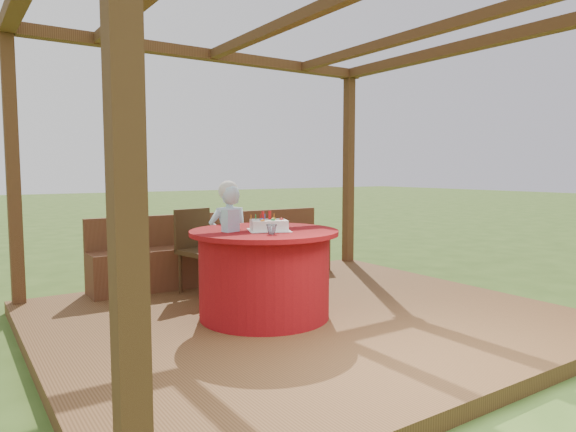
{
  "coord_description": "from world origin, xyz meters",
  "views": [
    {
      "loc": [
        -2.68,
        -3.76,
        1.43
      ],
      "look_at": [
        0.0,
        0.25,
        1.0
      ],
      "focal_mm": 32.0,
      "sensor_mm": 36.0,
      "label": 1
    }
  ],
  "objects_px": {
    "gift_bag": "(230,221)",
    "drinking_glass": "(272,229)",
    "birthday_cake": "(269,225)",
    "table": "(264,273)",
    "elderly_woman": "(229,237)",
    "chair": "(199,246)",
    "bench": "(220,258)"
  },
  "relations": [
    {
      "from": "bench",
      "to": "elderly_woman",
      "type": "relative_size",
      "value": 2.49
    },
    {
      "from": "birthday_cake",
      "to": "table",
      "type": "bearing_deg",
      "value": 103.88
    },
    {
      "from": "elderly_woman",
      "to": "gift_bag",
      "type": "distance_m",
      "value": 1.02
    },
    {
      "from": "elderly_woman",
      "to": "table",
      "type": "bearing_deg",
      "value": -97.8
    },
    {
      "from": "table",
      "to": "drinking_glass",
      "type": "height_order",
      "value": "drinking_glass"
    },
    {
      "from": "birthday_cake",
      "to": "gift_bag",
      "type": "relative_size",
      "value": 2.39
    },
    {
      "from": "table",
      "to": "birthday_cake",
      "type": "height_order",
      "value": "birthday_cake"
    },
    {
      "from": "elderly_woman",
      "to": "birthday_cake",
      "type": "bearing_deg",
      "value": -96.55
    },
    {
      "from": "drinking_glass",
      "to": "chair",
      "type": "bearing_deg",
      "value": 89.59
    },
    {
      "from": "table",
      "to": "birthday_cake",
      "type": "distance_m",
      "value": 0.44
    },
    {
      "from": "table",
      "to": "gift_bag",
      "type": "bearing_deg",
      "value": 170.16
    },
    {
      "from": "birthday_cake",
      "to": "gift_bag",
      "type": "distance_m",
      "value": 0.34
    },
    {
      "from": "birthday_cake",
      "to": "gift_bag",
      "type": "height_order",
      "value": "gift_bag"
    },
    {
      "from": "gift_bag",
      "to": "drinking_glass",
      "type": "distance_m",
      "value": 0.4
    },
    {
      "from": "chair",
      "to": "birthday_cake",
      "type": "xyz_separation_m",
      "value": [
        0.11,
        -1.26,
        0.33
      ]
    },
    {
      "from": "bench",
      "to": "elderly_woman",
      "type": "xyz_separation_m",
      "value": [
        -0.22,
        -0.68,
        0.35
      ]
    },
    {
      "from": "table",
      "to": "bench",
      "type": "bearing_deg",
      "value": 77.75
    },
    {
      "from": "gift_bag",
      "to": "drinking_glass",
      "type": "xyz_separation_m",
      "value": [
        0.2,
        -0.34,
        -0.06
      ]
    },
    {
      "from": "bench",
      "to": "table",
      "type": "relative_size",
      "value": 2.28
    },
    {
      "from": "table",
      "to": "birthday_cake",
      "type": "xyz_separation_m",
      "value": [
        0.01,
        -0.06,
        0.44
      ]
    },
    {
      "from": "chair",
      "to": "gift_bag",
      "type": "height_order",
      "value": "gift_bag"
    },
    {
      "from": "gift_bag",
      "to": "drinking_glass",
      "type": "height_order",
      "value": "gift_bag"
    },
    {
      "from": "birthday_cake",
      "to": "drinking_glass",
      "type": "height_order",
      "value": "birthday_cake"
    },
    {
      "from": "drinking_glass",
      "to": "elderly_woman",
      "type": "bearing_deg",
      "value": 79.33
    },
    {
      "from": "elderly_woman",
      "to": "chair",
      "type": "bearing_deg",
      "value": 129.89
    },
    {
      "from": "chair",
      "to": "elderly_woman",
      "type": "distance_m",
      "value": 0.36
    },
    {
      "from": "chair",
      "to": "bench",
      "type": "bearing_deg",
      "value": 42.95
    },
    {
      "from": "chair",
      "to": "drinking_glass",
      "type": "distance_m",
      "value": 1.52
    },
    {
      "from": "chair",
      "to": "elderly_woman",
      "type": "relative_size",
      "value": 0.74
    },
    {
      "from": "gift_bag",
      "to": "drinking_glass",
      "type": "bearing_deg",
      "value": -74.07
    },
    {
      "from": "elderly_woman",
      "to": "drinking_glass",
      "type": "distance_m",
      "value": 1.27
    },
    {
      "from": "chair",
      "to": "birthday_cake",
      "type": "distance_m",
      "value": 1.3
    }
  ]
}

